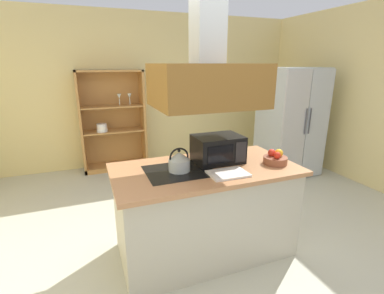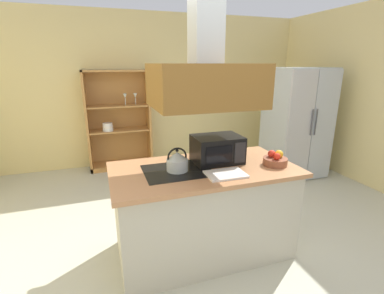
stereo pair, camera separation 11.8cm
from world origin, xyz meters
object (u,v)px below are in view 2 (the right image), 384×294
(kettle, at_px, (177,161))
(fruit_bowl, at_px, (275,160))
(dish_cabinet, at_px, (119,126))
(microwave, at_px, (217,149))
(refrigerator, at_px, (296,123))
(cutting_board, at_px, (226,174))

(kettle, height_order, fruit_bowl, kettle)
(dish_cabinet, distance_m, microwave, 2.78)
(kettle, distance_m, microwave, 0.45)
(refrigerator, xyz_separation_m, fruit_bowl, (-1.53, -1.62, 0.07))
(refrigerator, bearing_deg, dish_cabinet, 154.64)
(refrigerator, bearing_deg, cutting_board, -140.77)
(dish_cabinet, relative_size, microwave, 3.75)
(refrigerator, distance_m, fruit_bowl, 2.23)
(fruit_bowl, bearing_deg, kettle, 170.84)
(kettle, height_order, cutting_board, kettle)
(refrigerator, relative_size, cutting_board, 5.20)
(dish_cabinet, xyz_separation_m, fruit_bowl, (1.23, -2.93, 0.19))
(refrigerator, xyz_separation_m, cutting_board, (-2.09, -1.70, 0.02))
(cutting_board, relative_size, microwave, 0.74)
(kettle, bearing_deg, refrigerator, 30.92)
(dish_cabinet, distance_m, kettle, 2.80)
(kettle, distance_m, cutting_board, 0.44)
(refrigerator, relative_size, dish_cabinet, 1.03)
(microwave, bearing_deg, refrigerator, 33.96)
(dish_cabinet, height_order, microwave, dish_cabinet)
(refrigerator, distance_m, cutting_board, 2.69)
(dish_cabinet, bearing_deg, cutting_board, -77.41)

